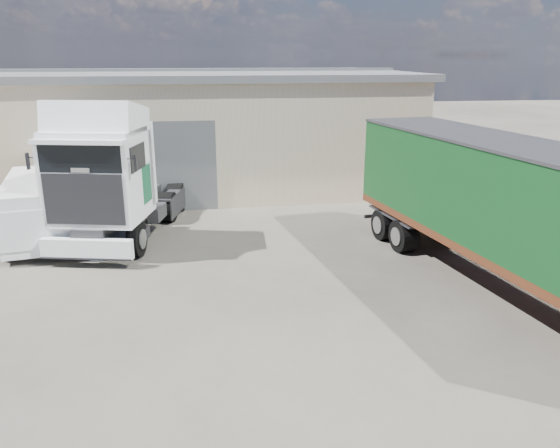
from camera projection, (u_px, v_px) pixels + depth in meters
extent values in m
plane|color=#2C2824|center=(237.00, 320.00, 13.00)|extent=(120.00, 120.00, 0.00)
cube|color=beige|center=(87.00, 131.00, 26.50)|extent=(30.00, 12.00, 5.00)
cube|color=#535558|center=(81.00, 75.00, 25.71)|extent=(30.60, 12.60, 0.30)
cube|color=#535558|center=(166.00, 167.00, 21.60)|extent=(4.00, 0.08, 3.60)
cube|color=#535558|center=(81.00, 70.00, 25.65)|extent=(30.60, 0.40, 0.15)
cube|color=brown|center=(537.00, 192.00, 19.96)|extent=(0.35, 26.00, 2.50)
cylinder|color=black|center=(100.00, 238.00, 17.03)|extent=(2.84, 1.71, 1.14)
cylinder|color=black|center=(139.00, 206.00, 20.63)|extent=(2.89, 1.72, 1.14)
cylinder|color=black|center=(151.00, 196.00, 22.07)|extent=(2.89, 1.72, 1.14)
cube|color=#2D2D30|center=(127.00, 204.00, 19.38)|extent=(2.54, 7.16, 0.32)
cube|color=white|center=(87.00, 249.00, 16.05)|extent=(2.74, 0.88, 0.59)
cube|color=white|center=(99.00, 177.00, 16.83)|extent=(3.18, 3.02, 2.64)
cube|color=black|center=(84.00, 199.00, 15.77)|extent=(2.33, 0.59, 1.51)
cube|color=black|center=(80.00, 159.00, 15.44)|extent=(2.38, 0.59, 0.81)
cube|color=white|center=(96.00, 120.00, 16.54)|extent=(3.07, 2.64, 1.32)
cube|color=#0B4E2E|center=(64.00, 182.00, 17.43)|extent=(0.19, 0.79, 1.19)
cube|color=#0B4E2E|center=(147.00, 184.00, 17.24)|extent=(0.19, 0.79, 1.19)
cylinder|color=#2D2D30|center=(139.00, 189.00, 20.65)|extent=(1.42, 1.42, 0.13)
cylinder|color=black|center=(420.00, 227.00, 18.29)|extent=(2.64, 1.40, 1.04)
cube|color=#2D2D30|center=(501.00, 257.00, 14.54)|extent=(2.51, 11.82, 0.35)
cube|color=#502412|center=(502.00, 246.00, 14.44)|extent=(4.17, 12.06, 0.24)
cube|color=black|center=(509.00, 195.00, 14.03)|extent=(4.17, 12.06, 2.56)
cube|color=#2D2D30|center=(515.00, 144.00, 13.64)|extent=(4.24, 12.13, 0.08)
cylinder|color=black|center=(41.00, 245.00, 17.03)|extent=(2.22, 1.09, 0.73)
cylinder|color=black|center=(48.00, 215.00, 20.23)|extent=(2.22, 1.09, 0.73)
cube|color=white|center=(42.00, 206.00, 18.40)|extent=(2.96, 5.38, 1.88)
cube|color=white|center=(37.00, 226.00, 16.51)|extent=(2.19, 1.34, 1.22)
cube|color=black|center=(35.00, 204.00, 16.53)|extent=(1.92, 0.42, 0.66)
cone|color=#20222B|center=(74.00, 227.00, 18.56)|extent=(5.77, 5.77, 0.91)
cone|color=#20222B|center=(101.00, 246.00, 17.38)|extent=(2.17, 2.17, 0.46)
cone|color=#20222B|center=(47.00, 222.00, 19.70)|extent=(2.65, 2.65, 0.55)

